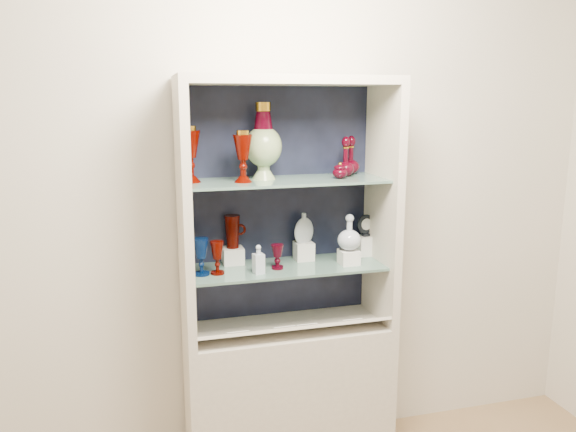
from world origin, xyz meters
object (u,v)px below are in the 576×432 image
object	(u,v)px
ruby_decanter_b	(351,154)
cameo_medallion	(366,225)
cobalt_goblet	(201,257)
lidded_bowl	(340,170)
flat_flask	(304,227)
clear_square_bottle	(258,259)
enamel_urn	(263,141)
pedestal_lamp_right	(243,156)
ruby_decanter_a	(346,154)
ruby_goblet_tall	(217,258)
clear_round_decanter	(349,233)
ruby_goblet_small	(277,257)
ruby_pitcher	(232,232)
pedestal_lamp_left	(190,154)

from	to	relation	value
ruby_decanter_b	cameo_medallion	bearing A→B (deg)	-14.38
cobalt_goblet	cameo_medallion	xyz separation A→B (m)	(0.85, 0.11, 0.07)
lidded_bowl	flat_flask	world-z (taller)	lidded_bowl
clear_square_bottle	enamel_urn	bearing A→B (deg)	65.66
pedestal_lamp_right	ruby_decanter_a	distance (m)	0.52
pedestal_lamp_right	ruby_goblet_tall	world-z (taller)	pedestal_lamp_right
ruby_decanter_a	ruby_decanter_b	bearing A→B (deg)	52.11
ruby_decanter_a	clear_round_decanter	world-z (taller)	ruby_decanter_a
enamel_urn	ruby_goblet_small	size ratio (longest dim) A/B	3.01
enamel_urn	cobalt_goblet	size ratio (longest dim) A/B	2.07
lidded_bowl	ruby_goblet_tall	world-z (taller)	lidded_bowl
ruby_decanter_b	cobalt_goblet	distance (m)	0.90
pedestal_lamp_right	ruby_decanter_b	distance (m)	0.59
ruby_pitcher	cobalt_goblet	bearing A→B (deg)	-136.58
pedestal_lamp_right	enamel_urn	world-z (taller)	enamel_urn
pedestal_lamp_left	flat_flask	distance (m)	0.67
cameo_medallion	ruby_decanter_b	bearing A→B (deg)	155.60
ruby_decanter_a	cameo_medallion	world-z (taller)	ruby_decanter_a
ruby_goblet_small	flat_flask	bearing A→B (deg)	34.82
cobalt_goblet	clear_round_decanter	distance (m)	0.72
clear_round_decanter	flat_flask	bearing A→B (deg)	145.27
pedestal_lamp_right	flat_flask	size ratio (longest dim) A/B	1.51
pedestal_lamp_left	ruby_decanter_a	world-z (taller)	pedestal_lamp_left
pedestal_lamp_right	ruby_goblet_small	bearing A→B (deg)	-0.93
cobalt_goblet	clear_square_bottle	bearing A→B (deg)	-10.13
ruby_goblet_small	flat_flask	world-z (taller)	flat_flask
ruby_decanter_a	ruby_goblet_small	world-z (taller)	ruby_decanter_a
ruby_decanter_a	ruby_pitcher	distance (m)	0.66
enamel_urn	ruby_goblet_tall	distance (m)	0.58
pedestal_lamp_left	cobalt_goblet	bearing A→B (deg)	-66.73
lidded_bowl	cobalt_goblet	world-z (taller)	lidded_bowl
ruby_decanter_a	lidded_bowl	world-z (taller)	ruby_decanter_a
pedestal_lamp_left	pedestal_lamp_right	xyz separation A→B (m)	(0.23, -0.06, -0.01)
lidded_bowl	clear_square_bottle	size ratio (longest dim) A/B	0.59
pedestal_lamp_left	ruby_pitcher	world-z (taller)	pedestal_lamp_left
pedestal_lamp_right	clear_round_decanter	xyz separation A→B (m)	(0.51, -0.02, -0.38)
pedestal_lamp_right	cobalt_goblet	world-z (taller)	pedestal_lamp_right
ruby_decanter_b	clear_square_bottle	distance (m)	0.71
pedestal_lamp_right	clear_square_bottle	size ratio (longest dim) A/B	1.71
ruby_pitcher	clear_round_decanter	xyz separation A→B (m)	(0.54, -0.16, -0.01)
cobalt_goblet	ruby_goblet_tall	world-z (taller)	cobalt_goblet
lidded_bowl	ruby_pitcher	world-z (taller)	lidded_bowl
enamel_urn	lidded_bowl	xyz separation A→B (m)	(0.35, -0.08, -0.14)
ruby_goblet_tall	ruby_pitcher	distance (m)	0.20
pedestal_lamp_right	clear_square_bottle	world-z (taller)	pedestal_lamp_right
ruby_goblet_tall	ruby_pitcher	bearing A→B (deg)	56.68
lidded_bowl	pedestal_lamp_left	bearing A→B (deg)	174.81
pedestal_lamp_left	enamel_urn	size ratio (longest dim) A/B	0.71
flat_flask	lidded_bowl	bearing A→B (deg)	-55.51
ruby_pitcher	pedestal_lamp_left	bearing A→B (deg)	-154.58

